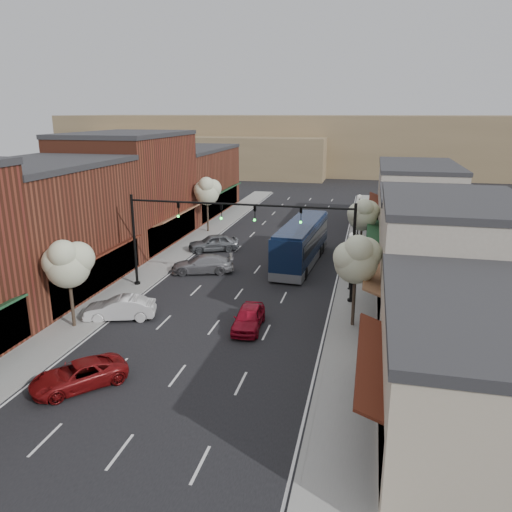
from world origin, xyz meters
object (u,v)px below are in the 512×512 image
Objects in this scene: signal_mast_right at (318,237)px; coach_bus at (301,242)px; tree_right_far at (363,214)px; parked_car_a at (79,375)px; parked_car_d at (213,243)px; signal_mast_left at (164,228)px; lamp_post_far at (359,208)px; red_hatchback at (249,318)px; tree_left_far at (207,191)px; tree_right_near at (357,258)px; lamp_post_near at (351,252)px; parked_car_b at (120,308)px; tree_left_near at (68,262)px; parked_car_c at (202,264)px.

signal_mast_right reaches higher than coach_bus.
signal_mast_right reaches higher than tree_right_far.
parked_car_d is at bearing 134.49° from parked_car_a.
signal_mast_left is 12.68m from coach_bus.
lamp_post_far reaches higher than red_hatchback.
signal_mast_left is 10.36m from red_hatchback.
signal_mast_right is at bearing 0.00° from signal_mast_left.
signal_mast_right is at bearing -102.85° from tree_right_far.
lamp_post_far is (16.05, 2.06, -1.60)m from tree_left_far.
tree_right_near is 27.56m from tree_left_far.
coach_bus is (-4.48, 6.07, -1.09)m from lamp_post_near.
coach_bus is (-2.30, 8.57, -2.71)m from signal_mast_right.
lamp_post_near and lamp_post_far have the same top height.
signal_mast_right is 1.85× the size of lamp_post_near.
parked_car_d is (-1.16, 24.83, 0.18)m from parked_car_a.
tree_left_far is 1.38× the size of parked_car_b.
parked_car_a is at bearing -130.42° from red_hatchback.
parked_car_d reaches higher than red_hatchback.
tree_left_far is (-16.60, 6.00, 0.61)m from tree_right_far.
lamp_post_near is at bearing -49.73° from coach_bus.
lamp_post_far is at bearing 133.62° from parked_car_b.
red_hatchback is (10.38, 2.40, -3.52)m from tree_left_near.
tree_left_near is 11.22m from red_hatchback.
signal_mast_right is 13.85m from parked_car_b.
tree_left_far is (-16.60, 22.00, 0.15)m from tree_right_near.
tree_right_far is (13.97, 11.95, -0.63)m from signal_mast_left.
signal_mast_right reaches higher than parked_car_d.
lamp_post_near is 7.62m from coach_bus.
lamp_post_far is 0.37× the size of coach_bus.
tree_right_near is 0.49× the size of coach_bus.
parked_car_b is at bearing -27.78° from parked_car_c.
lamp_post_near is at bearing 30.30° from parked_car_d.
signal_mast_left is 13.75m from lamp_post_near.
tree_right_far is 9.51m from lamp_post_near.
parked_car_b is at bearing 179.52° from red_hatchback.
tree_right_near is at bearing -56.09° from signal_mast_right.
lamp_post_far is (16.05, 28.06, -1.22)m from tree_left_near.
signal_mast_right is 20.19m from lamp_post_far.
parked_car_a is (-7.52, -22.61, -1.29)m from coach_bus.
lamp_post_far is (-0.55, 24.06, -1.45)m from tree_right_near.
signal_mast_right is 1.85× the size of lamp_post_far.
tree_right_near is at bearing 79.78° from parked_car_b.
tree_right_near is 1.26× the size of parked_car_d.
coach_bus is 23.87m from parked_car_a.
tree_left_near is 0.47× the size of coach_bus.
parked_car_a is (-6.32, -8.39, -0.07)m from red_hatchback.
signal_mast_right is 11.24m from signal_mast_left.
tree_left_near is 1.21× the size of parked_car_d.
parked_car_a is (1.42, -14.05, -4.00)m from signal_mast_left.
tree_right_far is at bearing 67.11° from red_hatchback.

